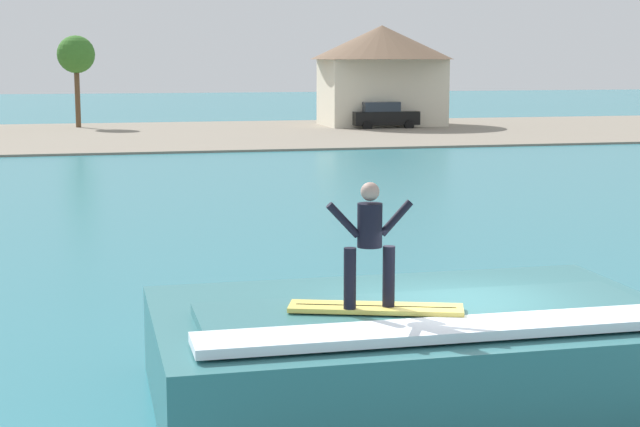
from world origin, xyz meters
The scene contains 8 objects.
ground_plane centered at (0.00, 0.00, 0.00)m, with size 260.00×260.00×0.00m, color teal.
wave_crest centered at (-0.53, 0.04, 0.68)m, with size 7.09×4.44×1.44m.
surfboard centered at (-1.25, -0.48, 1.47)m, with size 2.30×1.21×0.06m.
surfer centered at (-1.36, -0.54, 2.40)m, with size 1.14×0.32×1.62m.
shoreline_bank centered at (0.00, 49.32, 0.06)m, with size 120.00×23.79×0.11m.
car_far_shore centered at (14.58, 51.80, 0.95)m, with size 4.48×2.05×1.86m.
house_gabled_white centered at (15.22, 54.49, 4.21)m, with size 10.00×10.00×7.01m.
tree_tall_bare centered at (-5.45, 56.90, 4.92)m, with size 2.52×2.52×6.27m.
Camera 1 is at (-4.79, -12.49, 4.64)m, focal length 55.76 mm.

